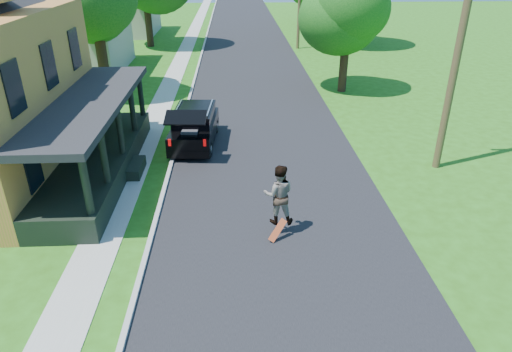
{
  "coord_description": "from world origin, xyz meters",
  "views": [
    {
      "loc": [
        -1.34,
        -10.8,
        8.19
      ],
      "look_at": [
        -0.67,
        3.0,
        1.25
      ],
      "focal_mm": 32.0,
      "sensor_mm": 36.0,
      "label": 1
    }
  ],
  "objects_px": {
    "black_suv": "(194,127)",
    "utility_pole_near": "(461,37)",
    "skateboarder": "(279,195)",
    "tree_right_near": "(348,5)"
  },
  "relations": [
    {
      "from": "skateboarder",
      "to": "utility_pole_near",
      "type": "relative_size",
      "value": 0.19
    },
    {
      "from": "black_suv",
      "to": "utility_pole_near",
      "type": "distance_m",
      "value": 11.51
    },
    {
      "from": "skateboarder",
      "to": "tree_right_near",
      "type": "bearing_deg",
      "value": -105.66
    },
    {
      "from": "black_suv",
      "to": "skateboarder",
      "type": "bearing_deg",
      "value": -63.34
    },
    {
      "from": "utility_pole_near",
      "to": "black_suv",
      "type": "bearing_deg",
      "value": 165.33
    },
    {
      "from": "black_suv",
      "to": "skateboarder",
      "type": "distance_m",
      "value": 8.15
    },
    {
      "from": "tree_right_near",
      "to": "utility_pole_near",
      "type": "relative_size",
      "value": 0.77
    },
    {
      "from": "skateboarder",
      "to": "tree_right_near",
      "type": "height_order",
      "value": "tree_right_near"
    },
    {
      "from": "skateboarder",
      "to": "black_suv",
      "type": "bearing_deg",
      "value": -63.59
    },
    {
      "from": "black_suv",
      "to": "utility_pole_near",
      "type": "relative_size",
      "value": 0.48
    }
  ]
}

